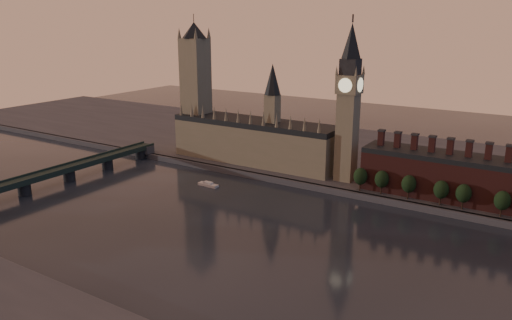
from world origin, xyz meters
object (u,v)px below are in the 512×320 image
(victoria_tower, at_px, (196,84))
(westminster_bridge, at_px, (44,178))
(river_boat, at_px, (208,184))
(big_ben, at_px, (349,102))

(victoria_tower, relative_size, westminster_bridge, 0.54)
(river_boat, bearing_deg, victoria_tower, 135.16)
(river_boat, bearing_deg, westminster_bridge, -143.54)
(big_ben, bearing_deg, westminster_bridge, -145.67)
(big_ben, height_order, westminster_bridge, big_ben)
(victoria_tower, xyz_separation_m, westminster_bridge, (-35.00, -117.70, -51.65))
(big_ben, xyz_separation_m, westminster_bridge, (-165.00, -112.70, -49.39))
(big_ben, bearing_deg, river_boat, -146.54)
(big_ben, distance_m, westminster_bridge, 205.83)
(westminster_bridge, height_order, river_boat, westminster_bridge)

